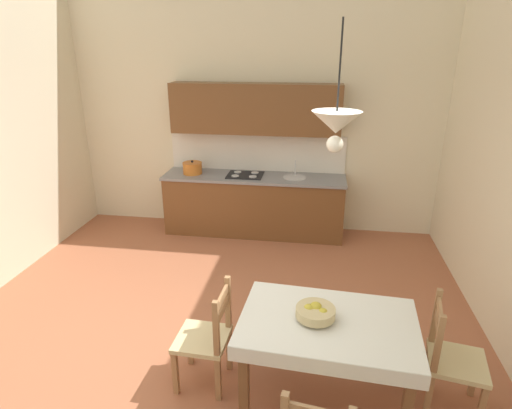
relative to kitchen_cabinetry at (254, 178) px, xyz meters
name	(u,v)px	position (x,y,z in m)	size (l,w,h in m)	color
ground_plane	(202,365)	(-0.03, -2.91, -0.91)	(5.98, 6.97, 0.10)	#A86042
wall_back	(255,87)	(-0.03, 0.33, 1.27)	(5.98, 0.12, 4.25)	beige
kitchen_cabinetry	(254,178)	(0.00, 0.00, 0.00)	(2.66, 0.63, 2.20)	brown
dining_table	(327,336)	(1.06, -3.20, -0.24)	(1.39, 0.96, 0.75)	brown
dining_chair_tv_side	(207,338)	(0.09, -3.14, -0.41)	(0.44, 0.44, 0.93)	#D1BC89
dining_chair_window_side	(451,360)	(2.01, -3.12, -0.41)	(0.49, 0.49, 0.93)	#D1BC89
fruit_bowl	(315,312)	(0.96, -3.18, -0.04)	(0.30, 0.30, 0.12)	tan
pendant_lamp	(336,124)	(1.02, -3.19, 1.38)	(0.32, 0.32, 0.81)	black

